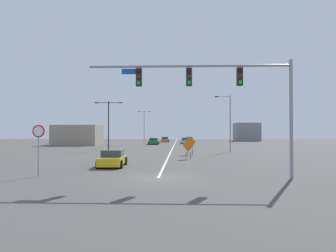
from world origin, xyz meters
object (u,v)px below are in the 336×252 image
construction_sign_left_shoulder (188,147)px  car_silver_near (186,141)px  traffic_signal_assembly (218,86)px  street_lamp_far_left (144,124)px  construction_sign_left_lane (190,143)px  car_yellow_approaching (113,159)px  car_green_distant (154,141)px  car_white_passing (189,140)px  street_lamp_near_right (109,121)px  stop_sign (38,140)px  street_lamp_far_right (229,120)px  car_orange_far (165,140)px

construction_sign_left_shoulder → car_silver_near: 40.54m
traffic_signal_assembly → street_lamp_far_left: bearing=100.4°
traffic_signal_assembly → construction_sign_left_lane: (-1.05, 18.70, -3.96)m
street_lamp_far_left → car_yellow_approaching: bearing=-86.1°
car_green_distant → construction_sign_left_lane: bearing=-77.5°
construction_sign_left_shoulder → car_white_passing: construction_sign_left_shoulder is taller
street_lamp_far_left → car_silver_near: (10.17, -7.37, -4.00)m
car_yellow_approaching → construction_sign_left_lane: bearing=63.0°
street_lamp_near_right → car_white_passing: bearing=70.0°
construction_sign_left_shoulder → construction_sign_left_lane: 5.73m
stop_sign → car_white_passing: stop_sign is taller
construction_sign_left_shoulder → stop_sign: bearing=-126.4°
stop_sign → car_yellow_approaching: size_ratio=0.75×
construction_sign_left_shoulder → car_yellow_approaching: size_ratio=0.45×
street_lamp_far_right → construction_sign_left_shoulder: size_ratio=4.08×
car_orange_far → traffic_signal_assembly: bearing=-84.6°
car_white_passing → car_silver_near: bearing=-97.2°
street_lamp_far_left → construction_sign_left_lane: bearing=-76.5°
construction_sign_left_shoulder → car_green_distant: size_ratio=0.44×
street_lamp_far_right → car_silver_near: bearing=100.6°
traffic_signal_assembly → street_lamp_far_right: size_ratio=1.57×
car_silver_near → street_lamp_near_right: bearing=-113.7°
stop_sign → construction_sign_left_shoulder: stop_sign is taller
construction_sign_left_lane → car_yellow_approaching: bearing=-117.0°
construction_sign_left_lane → car_silver_near: construction_sign_left_lane is taller
traffic_signal_assembly → construction_sign_left_lane: traffic_signal_assembly is taller
traffic_signal_assembly → stop_sign: size_ratio=3.81×
stop_sign → car_white_passing: 62.35m
stop_sign → construction_sign_left_lane: 20.81m
car_orange_far → car_silver_near: size_ratio=1.10×
street_lamp_near_right → construction_sign_left_shoulder: bearing=-52.0°
street_lamp_far_left → car_orange_far: (4.99, 4.74, -4.01)m
construction_sign_left_shoulder → car_silver_near: (0.37, 40.54, -0.53)m
traffic_signal_assembly → car_green_distant: bearing=99.1°
street_lamp_near_right → traffic_signal_assembly: bearing=-65.2°
street_lamp_far_right → street_lamp_far_left: bearing=113.3°
car_orange_far → street_lamp_far_left: bearing=-136.5°
street_lamp_far_left → street_lamp_far_right: size_ratio=1.04×
traffic_signal_assembly → street_lamp_near_right: bearing=114.8°
street_lamp_near_right → car_green_distant: bearing=77.8°
street_lamp_far_left → street_lamp_near_right: bearing=-92.3°
construction_sign_left_shoulder → construction_sign_left_lane: (0.35, 5.72, 0.22)m
car_yellow_approaching → car_green_distant: car_green_distant is taller
street_lamp_near_right → car_orange_far: (6.36, 38.38, -3.65)m
construction_sign_left_shoulder → car_yellow_approaching: 9.18m
traffic_signal_assembly → street_lamp_far_right: bearing=80.0°
traffic_signal_assembly → car_orange_far: bearing=95.4°
street_lamp_far_left → street_lamp_near_right: 33.67m
street_lamp_far_left → construction_sign_left_lane: size_ratio=3.57×
street_lamp_near_right → car_orange_far: street_lamp_near_right is taller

